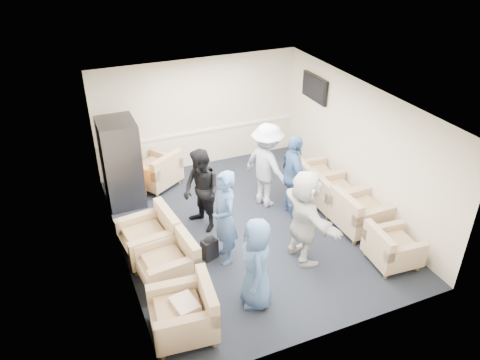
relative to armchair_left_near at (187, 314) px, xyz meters
name	(u,v)px	position (x,y,z in m)	size (l,w,h in m)	color
floor	(248,227)	(1.95, 2.14, -0.37)	(6.00, 6.00, 0.00)	black
ceiling	(250,101)	(1.95, 2.14, 2.33)	(6.00, 6.00, 0.00)	white
back_wall	(199,114)	(1.95, 5.14, 0.98)	(5.00, 0.02, 2.70)	beige
front_wall	(336,265)	(1.95, -0.86, 0.98)	(5.00, 0.02, 2.70)	beige
left_wall	(116,196)	(-0.55, 2.14, 0.98)	(0.02, 6.00, 2.70)	beige
right_wall	(359,147)	(4.45, 2.14, 0.98)	(0.02, 6.00, 2.70)	beige
chair_rail	(200,131)	(1.95, 5.12, 0.53)	(4.98, 0.04, 0.06)	white
tv	(315,88)	(4.38, 3.94, 1.67)	(0.10, 1.00, 0.58)	black
armchair_left_near	(187,314)	(0.00, 0.00, 0.00)	(1.03, 1.03, 0.75)	tan
armchair_left_mid	(171,263)	(0.09, 1.23, -0.01)	(0.99, 0.99, 0.72)	tan
armchair_left_far	(152,238)	(-0.04, 2.04, 0.01)	(1.06, 1.06, 0.76)	tan
armchair_right_near	(390,249)	(3.85, 0.13, -0.05)	(0.88, 0.88, 0.66)	tan
armchair_right_midnear	(358,214)	(3.92, 1.22, 0.00)	(0.95, 0.95, 0.75)	tan
armchair_right_midfar	(332,194)	(3.89, 2.10, -0.03)	(0.88, 0.88, 0.69)	tan
armchair_right_far	(313,178)	(3.88, 2.90, -0.04)	(0.89, 0.89, 0.67)	tan
armchair_corner	(157,172)	(0.67, 4.45, 0.00)	(1.28, 1.28, 0.74)	tan
vending_machine	(121,163)	(-0.15, 4.10, 0.58)	(0.78, 0.91, 1.91)	#494950
backpack	(209,247)	(0.90, 1.53, -0.13)	(0.32, 0.27, 0.48)	black
pillow	(185,305)	(-0.02, 0.01, 0.18)	(0.43, 0.32, 0.12)	white
person_front_left	(256,263)	(1.22, 0.19, 0.43)	(0.78, 0.51, 1.60)	#3F6099
person_mid_left	(225,218)	(1.16, 1.40, 0.53)	(0.66, 0.43, 1.81)	#3F6099
person_back_left	(202,191)	(1.10, 2.50, 0.48)	(0.84, 0.65, 1.72)	black
person_back_right	(267,166)	(2.66, 2.81, 0.56)	(1.21, 0.69, 1.87)	silver
person_mid_right	(293,177)	(2.99, 2.24, 0.52)	(1.05, 0.44, 1.80)	#3F6099
person_front_right	(305,217)	(2.47, 0.88, 0.54)	(1.69, 0.54, 1.82)	silver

